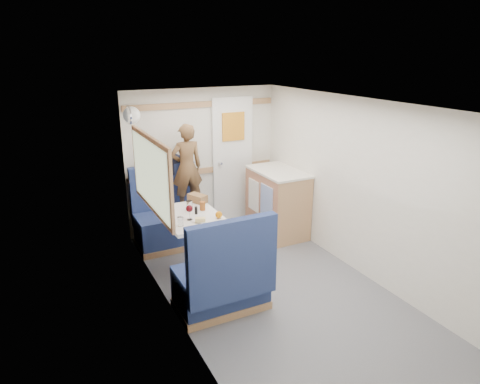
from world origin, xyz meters
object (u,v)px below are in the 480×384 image
galley_counter (277,202)px  tray (216,223)px  dome_light (132,115)px  person (187,167)px  beer_glass (202,206)px  tumbler_mid (167,204)px  bench_near (223,284)px  duffel_bag (164,166)px  bench_far (170,223)px  tumbler_right (189,206)px  wine_glass (189,209)px  tumbler_left (180,222)px  cheese_block (200,220)px  orange_fruit (219,215)px  bread_loaf (198,198)px  pepper_grinder (196,210)px  dinette_table (192,228)px

galley_counter → tray: (-1.32, -0.90, 0.26)m
dome_light → person: dome_light is taller
beer_glass → tumbler_mid: bearing=148.7°
bench_near → duffel_bag: size_ratio=2.15×
bench_far → tray: (0.15, -1.22, 0.43)m
person → tumbler_right: (-0.25, -0.76, -0.24)m
tray → wine_glass: (-0.21, 0.23, 0.11)m
bench_far → tumbler_left: (-0.21, -1.12, 0.47)m
tumbler_right → person: bearing=71.6°
tumbler_mid → tumbler_right: bearing=-39.0°
wine_glass → beer_glass: size_ratio=1.65×
duffel_bag → beer_glass: bearing=-97.0°
person → bench_near: bearing=81.9°
tray → cheese_block: 0.17m
duffel_bag → orange_fruit: 1.41m
galley_counter → bread_loaf: bearing=-171.8°
orange_fruit → pepper_grinder: (-0.16, 0.26, -0.01)m
tumbler_left → beer_glass: bearing=41.5°
dome_light → tray: 1.67m
bench_near → pepper_grinder: (0.06, 0.87, 0.46)m
bench_far → wine_glass: bench_far is taller
wine_glass → bread_loaf: 0.58m
dome_light → tumbler_left: size_ratio=1.96×
tumbler_mid → bread_loaf: (0.40, 0.07, -0.01)m
person → bench_far: bearing=7.3°
wine_glass → pepper_grinder: wine_glass is taller
dome_light → duffel_bag: bearing=32.3°
tray → bread_loaf: bearing=84.0°
tumbler_left → pepper_grinder: size_ratio=1.16×
tumbler_mid → beer_glass: bearing=-31.3°
dinette_table → duffel_bag: duffel_bag is taller
cheese_block → wine_glass: size_ratio=0.64×
bench_far → beer_glass: 0.92m
tumbler_mid → bread_loaf: size_ratio=0.51×
tray → tumbler_left: tumbler_left is taller
bench_near → tumbler_mid: (-0.18, 1.17, 0.48)m
galley_counter → bread_loaf: (-1.25, -0.18, 0.30)m
duffel_bag → pepper_grinder: size_ratio=5.55×
beer_glass → duffel_bag: bearing=97.5°
dome_light → wine_glass: bearing=-71.4°
galley_counter → duffel_bag: 1.64m
tray → dome_light: bearing=114.0°
bread_loaf → bench_near: bearing=-100.1°
beer_glass → pepper_grinder: size_ratio=1.16×
bench_near → tumbler_mid: size_ratio=8.92×
pepper_grinder → bread_loaf: bread_loaf is taller
tumbler_left → bread_loaf: tumbler_left is taller
person → cheese_block: bearing=77.7°
bench_near → dome_light: bearing=102.8°
tray → pepper_grinder: size_ratio=3.77×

